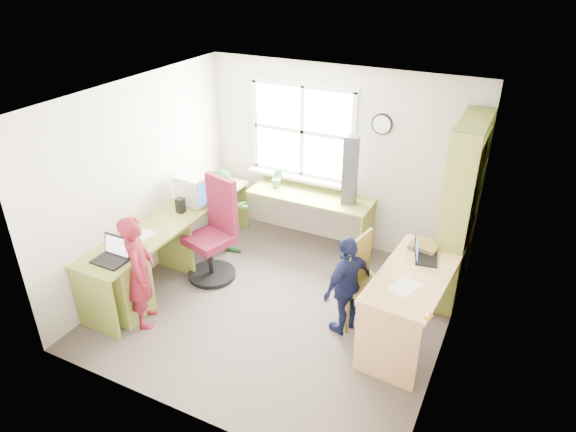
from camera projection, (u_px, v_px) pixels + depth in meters
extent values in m
cube|color=#463E37|center=(278.00, 307.00, 5.85)|extent=(3.60, 3.40, 0.02)
cube|color=white|center=(276.00, 97.00, 4.72)|extent=(3.60, 3.40, 0.02)
cube|color=beige|center=(338.00, 159.00, 6.64)|extent=(3.60, 0.02, 2.40)
cube|color=beige|center=(175.00, 305.00, 3.93)|extent=(3.60, 0.02, 2.40)
cube|color=beige|center=(140.00, 182.00, 6.00)|extent=(0.02, 3.40, 2.40)
cube|color=beige|center=(457.00, 255.00, 4.58)|extent=(0.02, 3.40, 2.40)
cube|color=white|center=(303.00, 132.00, 6.68)|extent=(1.40, 0.01, 1.20)
cube|color=white|center=(302.00, 132.00, 6.67)|extent=(1.48, 0.04, 1.28)
cube|color=olive|center=(424.00, 344.00, 3.85)|extent=(0.02, 0.82, 2.00)
sphere|color=gold|center=(429.00, 317.00, 4.12)|extent=(0.07, 0.07, 0.07)
cylinder|color=black|center=(382.00, 124.00, 6.14)|extent=(0.26, 0.03, 0.26)
cylinder|color=white|center=(382.00, 125.00, 6.13)|extent=(0.22, 0.01, 0.22)
cube|color=olive|center=(171.00, 219.00, 6.17)|extent=(0.60, 2.70, 0.03)
cube|color=olive|center=(311.00, 196.00, 6.73)|extent=(1.65, 0.56, 0.03)
cube|color=olive|center=(174.00, 245.00, 6.35)|extent=(0.56, 0.03, 0.72)
cube|color=olive|center=(95.00, 304.00, 5.30)|extent=(0.56, 0.03, 0.72)
cube|color=olive|center=(231.00, 203.00, 7.39)|extent=(0.56, 0.03, 0.72)
cube|color=olive|center=(367.00, 234.00, 6.59)|extent=(0.03, 0.52, 0.72)
cube|color=olive|center=(120.00, 285.00, 5.60)|extent=(0.54, 0.45, 0.72)
cube|color=tan|center=(415.00, 274.00, 5.01)|extent=(0.76, 1.46, 0.03)
cube|color=tan|center=(386.00, 348.00, 4.69)|extent=(0.61, 0.08, 0.78)
cube|color=tan|center=(431.00, 275.00, 5.72)|extent=(0.61, 0.08, 0.78)
cube|color=olive|center=(451.00, 232.00, 5.25)|extent=(0.30, 0.02, 2.10)
cube|color=olive|center=(467.00, 194.00, 6.04)|extent=(0.30, 0.02, 2.10)
cube|color=olive|center=(476.00, 120.00, 5.16)|extent=(0.30, 1.00, 0.02)
cube|color=olive|center=(447.00, 286.00, 6.11)|extent=(0.30, 1.00, 0.02)
cube|color=olive|center=(451.00, 260.00, 5.94)|extent=(0.30, 1.00, 0.02)
cube|color=olive|center=(456.00, 232.00, 5.76)|extent=(0.30, 1.00, 0.02)
cube|color=olive|center=(461.00, 201.00, 5.58)|extent=(0.30, 1.00, 0.02)
cube|color=olive|center=(467.00, 169.00, 5.41)|extent=(0.30, 1.00, 0.02)
cube|color=olive|center=(473.00, 134.00, 5.23)|extent=(0.30, 1.00, 0.02)
cube|color=red|center=(443.00, 289.00, 5.80)|extent=(0.25, 0.28, 0.27)
cube|color=#1A479C|center=(449.00, 274.00, 6.05)|extent=(0.25, 0.30, 0.29)
cube|color=#1F8239|center=(454.00, 261.00, 6.28)|extent=(0.25, 0.26, 0.30)
cube|color=gold|center=(448.00, 261.00, 5.62)|extent=(0.25, 0.28, 0.30)
cube|color=#793482|center=(454.00, 247.00, 5.87)|extent=(0.25, 0.30, 0.32)
cube|color=orange|center=(458.00, 236.00, 6.12)|extent=(0.25, 0.26, 0.29)
cube|color=#272727|center=(453.00, 230.00, 5.44)|extent=(0.25, 0.28, 0.32)
cube|color=silver|center=(459.00, 219.00, 5.70)|extent=(0.25, 0.30, 0.29)
cube|color=red|center=(463.00, 207.00, 5.94)|extent=(0.25, 0.26, 0.30)
cube|color=#1A479C|center=(459.00, 199.00, 5.27)|extent=(0.25, 0.28, 0.29)
cube|color=#1F8239|center=(464.00, 187.00, 5.52)|extent=(0.25, 0.30, 0.30)
cube|color=gold|center=(469.00, 176.00, 5.76)|extent=(0.25, 0.26, 0.32)
cube|color=#793482|center=(465.00, 164.00, 5.09)|extent=(0.25, 0.28, 0.30)
cube|color=orange|center=(470.00, 153.00, 5.34)|extent=(0.25, 0.30, 0.32)
cube|color=#272727|center=(474.00, 146.00, 5.59)|extent=(0.25, 0.26, 0.29)
cylinder|color=black|center=(212.00, 274.00, 6.37)|extent=(0.72, 0.72, 0.05)
cylinder|color=black|center=(211.00, 258.00, 6.25)|extent=(0.08, 0.08, 0.44)
cube|color=maroon|center=(209.00, 240.00, 6.14)|extent=(0.59, 0.59, 0.09)
cube|color=maroon|center=(222.00, 204.00, 6.10)|extent=(0.47, 0.20, 0.69)
cylinder|color=brown|center=(347.00, 313.00, 5.35)|extent=(0.05, 0.05, 0.50)
cylinder|color=brown|center=(382.00, 328.00, 5.14)|extent=(0.05, 0.05, 0.50)
cylinder|color=brown|center=(366.00, 295.00, 5.63)|extent=(0.05, 0.05, 0.50)
cylinder|color=brown|center=(399.00, 308.00, 5.42)|extent=(0.05, 0.05, 0.50)
cube|color=brown|center=(376.00, 290.00, 5.26)|extent=(0.54, 0.54, 0.04)
cube|color=brown|center=(359.00, 260.00, 5.24)|extent=(0.11, 0.44, 0.56)
cube|color=white|center=(196.00, 202.00, 6.51)|extent=(0.30, 0.25, 0.02)
cube|color=white|center=(195.00, 189.00, 6.42)|extent=(0.41, 0.37, 0.36)
cube|color=#3F72F2|center=(206.00, 192.00, 6.33)|extent=(0.03, 0.30, 0.26)
cube|color=black|center=(110.00, 261.00, 5.30)|extent=(0.35, 0.25, 0.02)
cube|color=black|center=(117.00, 245.00, 5.35)|extent=(0.34, 0.06, 0.23)
cube|color=white|center=(117.00, 246.00, 5.34)|extent=(0.30, 0.04, 0.18)
cube|color=black|center=(426.00, 258.00, 5.22)|extent=(0.27, 0.34, 0.02)
cube|color=black|center=(416.00, 249.00, 5.20)|extent=(0.11, 0.30, 0.20)
cube|color=#3F72F2|center=(417.00, 249.00, 5.20)|extent=(0.09, 0.26, 0.16)
cube|color=black|center=(180.00, 205.00, 6.25)|extent=(0.09, 0.09, 0.19)
cube|color=black|center=(209.00, 186.00, 6.75)|extent=(0.11, 0.11, 0.17)
cube|color=black|center=(350.00, 170.00, 6.31)|extent=(0.20, 0.19, 0.89)
cube|color=red|center=(425.00, 245.00, 5.41)|extent=(0.32, 0.32, 0.06)
cube|color=silver|center=(139.00, 236.00, 5.76)|extent=(0.23, 0.33, 0.00)
cube|color=silver|center=(405.00, 287.00, 4.80)|extent=(0.30, 0.35, 0.00)
imported|color=#2F773E|center=(277.00, 178.00, 6.85)|extent=(0.16, 0.14, 0.28)
imported|color=maroon|center=(140.00, 272.00, 5.33)|extent=(0.52, 0.56, 1.28)
imported|color=#317C32|center=(226.00, 215.00, 6.54)|extent=(0.69, 0.74, 1.21)
imported|color=#13193D|center=(347.00, 285.00, 5.25)|extent=(0.50, 0.71, 1.12)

